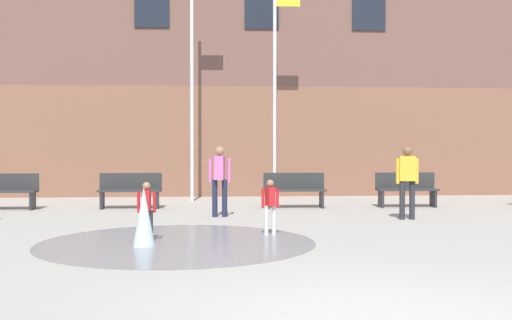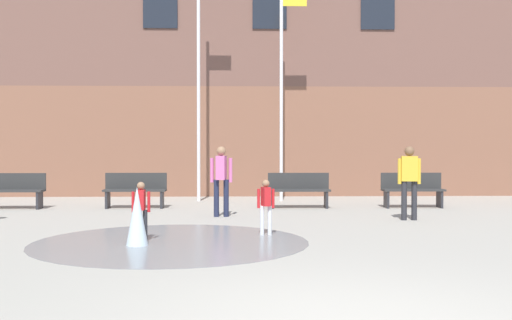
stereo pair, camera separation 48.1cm
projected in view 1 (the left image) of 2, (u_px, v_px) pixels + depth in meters
library_building at (255, 84)px, 22.28m from camera, size 36.00×6.05×7.91m
splash_fountain at (164, 232)px, 9.62m from camera, size 4.53×4.53×0.93m
park_bench_far_left at (5, 191)px, 15.09m from camera, size 1.60×0.44×0.91m
park_bench_left_of_flagpoles at (130, 190)px, 15.40m from camera, size 1.60×0.44×0.91m
park_bench_under_left_flagpole at (295, 189)px, 15.58m from camera, size 1.60×0.44×0.91m
park_bench_under_right_flagpole at (406, 189)px, 15.78m from camera, size 1.60×0.44×0.91m
adult_watching at (407, 177)px, 12.98m from camera, size 0.50×0.25×1.59m
adult_near_bench at (220, 176)px, 13.48m from camera, size 0.50×0.36×1.59m
child_with_pink_shirt at (147, 207)px, 9.84m from camera, size 0.31×0.21×0.99m
child_in_fountain at (270, 203)px, 10.62m from camera, size 0.31×0.24×0.99m
flagpole_left at (193, 70)px, 17.48m from camera, size 0.80×0.10×7.22m
flagpole_right at (276, 81)px, 17.65m from camera, size 0.80×0.10×6.59m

